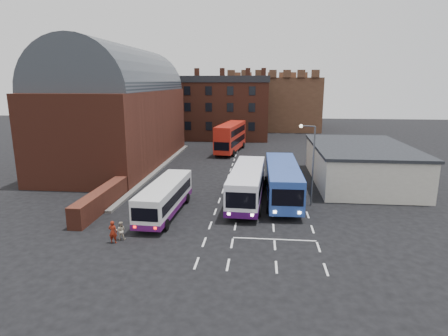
# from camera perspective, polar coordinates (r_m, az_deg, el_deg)

# --- Properties ---
(ground) EXTENTS (180.00, 180.00, 0.00)m
(ground) POSITION_cam_1_polar(r_m,az_deg,el_deg) (30.87, -1.90, -8.18)
(ground) COLOR black
(railway_station) EXTENTS (12.00, 28.00, 16.00)m
(railway_station) POSITION_cam_1_polar(r_m,az_deg,el_deg) (53.30, -15.76, 8.77)
(railway_station) COLOR #602B1E
(railway_station) RESTS_ON ground
(forecourt_wall) EXTENTS (1.20, 10.00, 1.80)m
(forecourt_wall) POSITION_cam_1_polar(r_m,az_deg,el_deg) (35.15, -18.22, -4.62)
(forecourt_wall) COLOR #602B1E
(forecourt_wall) RESTS_ON ground
(cream_building) EXTENTS (10.40, 16.40, 4.25)m
(cream_building) POSITION_cam_1_polar(r_m,az_deg,el_deg) (44.85, 19.99, 0.66)
(cream_building) COLOR beige
(cream_building) RESTS_ON ground
(brick_terrace) EXTENTS (22.00, 10.00, 11.00)m
(brick_terrace) POSITION_cam_1_polar(r_m,az_deg,el_deg) (75.38, -1.79, 8.74)
(brick_terrace) COLOR brown
(brick_terrace) RESTS_ON ground
(castle_keep) EXTENTS (22.00, 22.00, 12.00)m
(castle_keep) POSITION_cam_1_polar(r_m,az_deg,el_deg) (94.67, 7.17, 9.83)
(castle_keep) COLOR brown
(castle_keep) RESTS_ON ground
(bus_white_outbound) EXTENTS (2.87, 10.18, 2.75)m
(bus_white_outbound) POSITION_cam_1_polar(r_m,az_deg,el_deg) (32.47, -8.98, -4.22)
(bus_white_outbound) COLOR white
(bus_white_outbound) RESTS_ON ground
(bus_white_inbound) EXTENTS (3.43, 12.07, 3.26)m
(bus_white_inbound) POSITION_cam_1_polar(r_m,az_deg,el_deg) (35.22, 3.54, -2.20)
(bus_white_inbound) COLOR white
(bus_white_inbound) RESTS_ON ground
(bus_blue) EXTENTS (3.31, 12.66, 3.44)m
(bus_blue) POSITION_cam_1_polar(r_m,az_deg,el_deg) (36.25, 8.92, -1.71)
(bus_blue) COLOR #2A4AA1
(bus_blue) RESTS_ON ground
(bus_red_double) EXTENTS (4.26, 11.72, 4.58)m
(bus_red_double) POSITION_cam_1_polar(r_m,az_deg,el_deg) (60.31, 1.00, 4.73)
(bus_red_double) COLOR red
(bus_red_double) RESTS_ON ground
(street_lamp) EXTENTS (1.43, 0.71, 7.43)m
(street_lamp) POSITION_cam_1_polar(r_m,az_deg,el_deg) (34.61, 13.07, 1.56)
(street_lamp) COLOR #52555A
(street_lamp) RESTS_ON ground
(pedestrian_red) EXTENTS (0.60, 0.40, 1.64)m
(pedestrian_red) POSITION_cam_1_polar(r_m,az_deg,el_deg) (27.89, -16.58, -9.32)
(pedestrian_red) COLOR maroon
(pedestrian_red) RESTS_ON ground
(pedestrian_beige) EXTENTS (0.75, 0.63, 1.38)m
(pedestrian_beige) POSITION_cam_1_polar(r_m,az_deg,el_deg) (28.32, -15.46, -9.18)
(pedestrian_beige) COLOR #C3B69C
(pedestrian_beige) RESTS_ON ground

